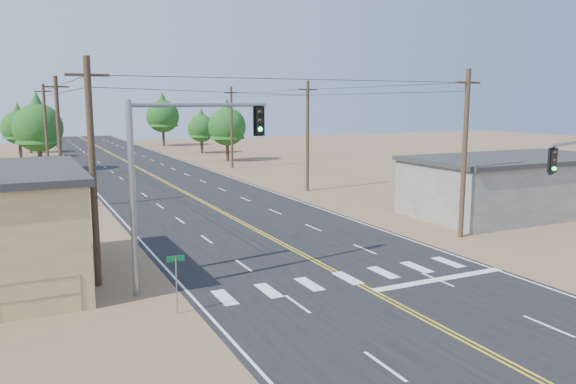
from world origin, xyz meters
TOP-DOWN VIEW (x-y plane):
  - ground at (0.00, 0.00)m, footprint 220.00×220.00m
  - road at (0.00, 30.00)m, footprint 15.00×200.00m
  - building_right at (19.00, 16.00)m, footprint 15.00×8.00m
  - utility_pole_left_near at (-10.50, 12.00)m, footprint 1.80×0.30m
  - utility_pole_left_mid at (-10.50, 32.00)m, footprint 1.80×0.30m
  - utility_pole_left_far at (-10.50, 52.00)m, footprint 1.80×0.30m
  - utility_pole_right_near at (10.50, 12.00)m, footprint 1.80×0.30m
  - utility_pole_right_mid at (10.50, 32.00)m, footprint 1.80×0.30m
  - utility_pole_right_far at (10.50, 52.00)m, footprint 1.80×0.30m
  - signal_mast_left at (-7.33, 10.32)m, footprint 6.62×1.40m
  - street_sign at (-8.23, 7.10)m, footprint 0.69×0.05m
  - tree_left_near at (-11.05, 58.42)m, footprint 5.59×5.59m
  - tree_left_mid at (-13.03, 76.57)m, footprint 4.85×4.85m
  - tree_left_far at (-11.44, 85.93)m, footprint 4.33×4.33m
  - tree_right_near at (12.78, 60.07)m, footprint 5.18×5.18m
  - tree_right_mid at (13.19, 73.38)m, footprint 4.35×4.35m
  - tree_right_far at (11.34, 91.42)m, footprint 6.01×6.01m

SIDE VIEW (x-z plane):
  - ground at x=0.00m, z-range 0.00..0.00m
  - road at x=0.00m, z-range 0.00..0.02m
  - street_sign at x=-8.23m, z-range 0.39..2.71m
  - building_right at x=19.00m, z-range 0.00..4.00m
  - tree_left_far at x=-11.44m, z-range 0.80..8.01m
  - tree_right_mid at x=13.19m, z-range 0.81..8.06m
  - tree_left_mid at x=-13.03m, z-range 0.90..8.98m
  - utility_pole_left_near at x=-10.50m, z-range 0.12..10.12m
  - utility_pole_left_mid at x=-10.50m, z-range 0.12..10.12m
  - utility_pole_left_far at x=-10.50m, z-range 0.12..10.12m
  - utility_pole_right_near at x=10.50m, z-range 0.12..10.12m
  - utility_pole_right_mid at x=10.50m, z-range 0.12..10.12m
  - utility_pole_right_far at x=10.50m, z-range 0.12..10.12m
  - tree_right_near at x=12.78m, z-range 0.96..9.61m
  - signal_mast_left at x=-7.33m, z-range 1.44..9.61m
  - tree_left_near at x=-11.05m, z-range 1.04..10.36m
  - tree_right_far at x=11.34m, z-range 1.12..11.14m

